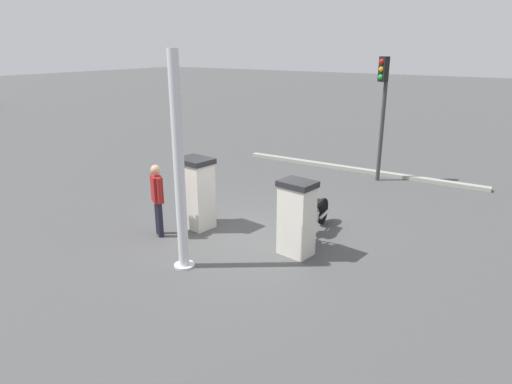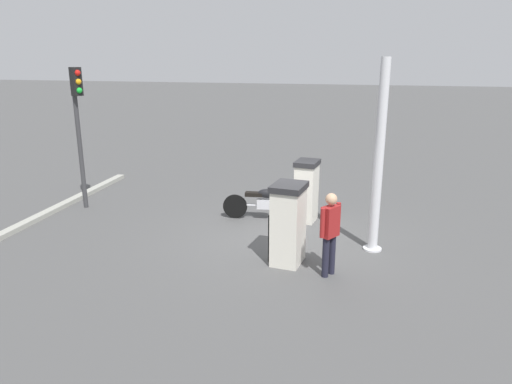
% 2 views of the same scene
% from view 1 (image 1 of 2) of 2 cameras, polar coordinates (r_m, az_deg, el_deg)
% --- Properties ---
extents(ground_plane, '(120.00, 120.00, 0.00)m').
position_cam_1_polar(ground_plane, '(10.30, -0.30, -5.22)').
color(ground_plane, '#4C4C4C').
extents(fuel_pump_near, '(0.65, 0.77, 1.57)m').
position_cam_1_polar(fuel_pump_near, '(9.04, 5.21, -3.27)').
color(fuel_pump_near, silver).
rests_on(fuel_pump_near, ground).
extents(fuel_pump_far, '(0.73, 0.85, 1.66)m').
position_cam_1_polar(fuel_pump_far, '(10.45, -7.59, -0.07)').
color(fuel_pump_far, silver).
rests_on(fuel_pump_far, ground).
extents(motorcycle_near_pump, '(2.05, 0.56, 0.95)m').
position_cam_1_polar(motorcycle_near_pump, '(10.11, 7.17, -2.91)').
color(motorcycle_near_pump, black).
rests_on(motorcycle_near_pump, ground).
extents(attendant_person, '(0.38, 0.53, 1.64)m').
position_cam_1_polar(attendant_person, '(10.08, -12.47, -0.46)').
color(attendant_person, '#1E1E2D').
rests_on(attendant_person, ground).
extents(roadside_traffic_light, '(0.40, 0.30, 3.79)m').
position_cam_1_polar(roadside_traffic_light, '(14.23, 15.87, 11.44)').
color(roadside_traffic_light, '#38383A').
rests_on(roadside_traffic_light, ground).
extents(canopy_support_pole, '(0.40, 0.40, 4.06)m').
position_cam_1_polar(canopy_support_pole, '(8.23, -9.78, 2.85)').
color(canopy_support_pole, silver).
rests_on(canopy_support_pole, ground).
extents(road_edge_kerb, '(0.41, 8.29, 0.12)m').
position_cam_1_polar(road_edge_kerb, '(15.62, 12.68, 2.80)').
color(road_edge_kerb, '#9E9E93').
rests_on(road_edge_kerb, ground).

